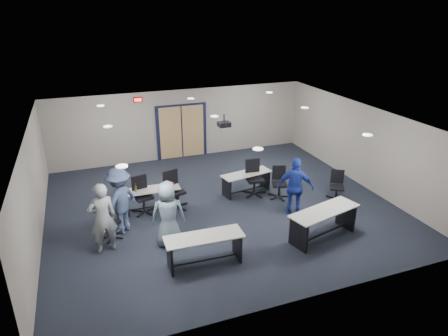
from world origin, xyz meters
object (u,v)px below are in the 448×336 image
object	(u,v)px
chair_loose_right	(337,186)
person_back	(119,201)
chair_back_b	(175,190)
table_front_right	(324,219)
chair_back_c	(255,178)
chair_loose_left	(110,222)
table_back_left	(152,195)
chair_back_a	(143,195)
chair_back_d	(279,183)
table_front_left	(204,245)
person_gray	(103,218)
person_plaid	(168,214)
person_navy	(295,187)
table_back_right	(246,179)

from	to	relation	value
chair_loose_right	person_back	size ratio (longest dim) A/B	0.52
chair_back_b	table_front_right	bearing A→B (deg)	-57.96
chair_back_b	chair_back_c	distance (m)	2.60
chair_loose_left	table_back_left	bearing A→B (deg)	6.40
chair_back_a	chair_back_d	world-z (taller)	chair_back_a
table_front_left	chair_loose_left	world-z (taller)	chair_loose_left
chair_back_a	chair_loose_right	world-z (taller)	chair_back_a
chair_back_c	chair_loose_left	bearing A→B (deg)	-161.85
chair_back_b	chair_back_c	world-z (taller)	chair_back_b
chair_back_a	chair_back_b	distance (m)	0.93
table_front_left	person_back	size ratio (longest dim) A/B	1.01
chair_back_b	person_gray	xyz separation A→B (m)	(-2.16, -1.61, 0.35)
person_plaid	chair_loose_left	bearing A→B (deg)	-19.96
table_front_right	person_gray	distance (m)	5.54
person_plaid	person_navy	world-z (taller)	person_navy
chair_loose_left	chair_back_d	bearing A→B (deg)	-28.84
chair_back_d	person_back	xyz separation A→B (m)	(-4.90, -0.35, 0.41)
table_front_left	person_gray	xyz separation A→B (m)	(-2.13, 1.35, 0.41)
chair_back_b	chair_back_c	bearing A→B (deg)	-15.06
chair_loose_left	person_gray	xyz separation A→B (m)	(-0.17, -0.58, 0.44)
chair_back_b	chair_back_d	distance (m)	3.27
chair_back_d	chair_loose_right	distance (m)	1.77
table_back_left	chair_back_d	world-z (taller)	chair_back_d
table_back_left	person_back	world-z (taller)	person_back
chair_loose_left	person_back	bearing A→B (deg)	0.42
table_front_left	chair_back_b	world-z (taller)	chair_back_b
chair_back_c	chair_loose_left	xyz separation A→B (m)	(-4.58, -1.05, -0.09)
table_front_right	person_navy	xyz separation A→B (m)	(-0.10, 1.33, 0.33)
person_navy	chair_back_c	bearing A→B (deg)	-41.67
chair_loose_right	table_back_left	bearing A→B (deg)	-164.09
chair_back_d	person_plaid	bearing A→B (deg)	-141.02
chair_back_a	chair_back_c	distance (m)	3.53
table_back_left	chair_back_b	size ratio (longest dim) A/B	1.45
chair_back_c	chair_loose_left	world-z (taller)	chair_back_c
table_back_right	chair_back_c	bearing A→B (deg)	-60.38
table_back_left	table_back_right	distance (m)	3.07
chair_back_a	person_navy	size ratio (longest dim) A/B	0.62
person_plaid	person_back	xyz separation A→B (m)	(-1.05, 1.07, 0.05)
table_front_right	chair_loose_left	xyz separation A→B (m)	(-5.20, 1.91, -0.07)
chair_back_a	person_back	xyz separation A→B (m)	(-0.73, -0.84, 0.37)
table_front_left	person_back	distance (m)	2.74
table_back_right	person_plaid	size ratio (longest dim) A/B	1.00
table_back_left	chair_back_a	bearing A→B (deg)	-157.16
table_front_right	chair_loose_right	size ratio (longest dim) A/B	2.21
person_gray	person_plaid	distance (m)	1.57
table_front_right	table_back_right	world-z (taller)	table_front_right
chair_loose_left	person_gray	world-z (taller)	person_gray
chair_back_b	person_back	xyz separation A→B (m)	(-1.67, -0.81, 0.35)
table_front_left	person_gray	world-z (taller)	person_gray
chair_back_d	person_navy	distance (m)	1.22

